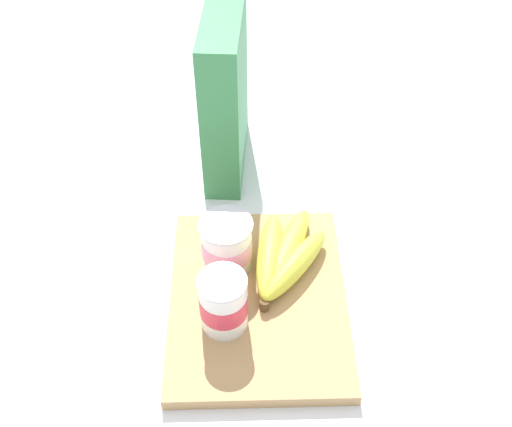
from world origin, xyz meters
The scene contains 6 objects.
ground_plane centered at (0.00, 0.00, 0.00)m, with size 2.40×2.40×0.00m, color white.
cutting_board centered at (0.00, 0.00, 0.01)m, with size 0.32×0.25×0.02m, color tan.
cereal_box centered at (0.32, 0.05, 0.14)m, with size 0.21×0.06×0.28m, color #38844C.
yogurt_cup_front centered at (-0.04, 0.05, 0.06)m, with size 0.06×0.06×0.09m.
yogurt_cup_back centered at (0.06, 0.04, 0.06)m, with size 0.08×0.08×0.09m.
banana_bunch centered at (0.05, -0.04, 0.04)m, with size 0.19×0.12×0.04m.
Camera 1 is at (-0.51, 0.02, 0.71)m, focal length 42.53 mm.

